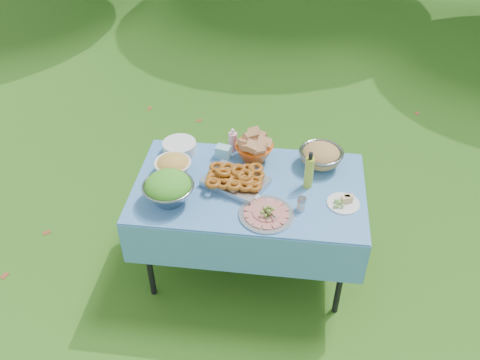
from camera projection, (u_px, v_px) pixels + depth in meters
The scene contains 14 objects.
ground at pixel (248, 266), 3.71m from camera, with size 80.00×80.00×0.00m, color #10380A.
picnic_table at pixel (248, 229), 3.46m from camera, with size 1.46×0.86×0.76m, color #84C2FF.
salad_bowl at pixel (168, 188), 3.05m from camera, with size 0.31×0.31×0.20m, color gray, non-canonical shape.
pasta_bowl_white at pixel (173, 165), 3.29m from camera, with size 0.23×0.23×0.13m, color silver, non-canonical shape.
plate_stack at pixel (180, 148), 3.47m from camera, with size 0.23×0.23×0.08m, color silver.
wipes_box at pixel (223, 152), 3.43m from camera, with size 0.10×0.07×0.09m, color #87CAD3.
sanitizer_bottle at pixel (233, 140), 3.47m from camera, with size 0.06×0.06×0.17m, color pink.
bread_bowl at pixel (254, 148), 3.39m from camera, with size 0.26×0.26×0.17m, color #D14D0F, non-canonical shape.
pasta_bowl_steel at pixel (321, 156), 3.34m from camera, with size 0.29×0.29×0.15m, color gray, non-canonical shape.
fried_tray at pixel (235, 179), 3.21m from camera, with size 0.38×0.27×0.09m, color #AAAAAE.
charcuterie_platter at pixel (266, 210), 2.99m from camera, with size 0.33×0.33×0.08m, color #ACB0B4.
oil_bottle at pixel (309, 170), 3.14m from camera, with size 0.06×0.06×0.26m, color #ABBD2D.
cheese_plate at pixel (344, 201), 3.07m from camera, with size 0.20×0.20×0.05m, color silver.
shaker at pixel (301, 204), 3.03m from camera, with size 0.06×0.06×0.09m, color silver.
Camera 1 is at (0.24, -2.46, 2.84)m, focal length 38.00 mm.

